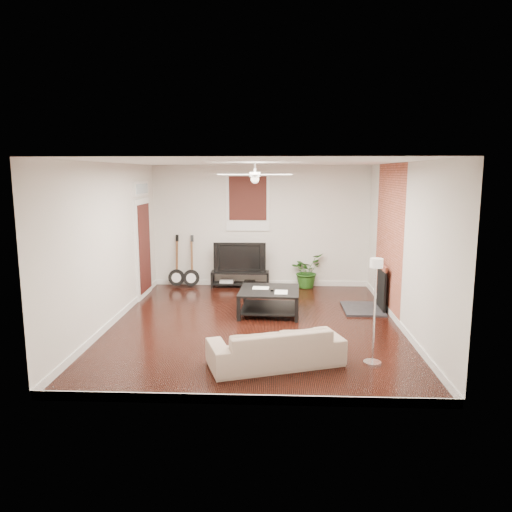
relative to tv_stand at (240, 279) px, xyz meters
The scene contains 14 objects.
room 3.07m from the tv_stand, 80.34° to the right, with size 5.01×6.01×2.81m.
brick_accent 3.66m from the tv_stand, 31.01° to the right, with size 0.02×2.20×2.80m, color #A64F35.
fireplace 3.22m from the tv_stand, 33.66° to the right, with size 0.80×1.10×0.92m, color black.
window_back 1.78m from the tv_stand, 47.68° to the left, with size 1.00×0.06×1.30m, color #35150E.
door_left 2.42m from the tv_stand, 156.11° to the right, with size 0.08×1.00×2.50m, color white.
tv_stand is the anchor object (origin of this frame).
tv 0.53m from the tv_stand, 90.00° to the left, with size 1.19×0.16×0.69m, color black.
coffee_table 2.21m from the tv_stand, 71.23° to the right, with size 1.10×1.10×0.46m, color black.
sofa 4.66m from the tv_stand, 79.58° to the right, with size 1.84×0.72×0.54m, color tan.
floor_lamp 5.02m from the tv_stand, 63.93° to the right, with size 0.25×0.25×1.50m, color white, non-canonical shape.
potted_plant 1.55m from the tv_stand, ahead, with size 0.71×0.62×0.79m, color #235317.
guitar_left 1.54m from the tv_stand, behind, with size 0.38×0.27×1.23m, color black, non-canonical shape.
guitar_right 1.21m from the tv_stand, behind, with size 0.38×0.27×1.23m, color black, non-canonical shape.
ceiling_fan 3.71m from the tv_stand, 80.34° to the right, with size 1.24×1.24×0.32m, color white, non-canonical shape.
Camera 1 is at (0.37, -8.19, 2.63)m, focal length 34.05 mm.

